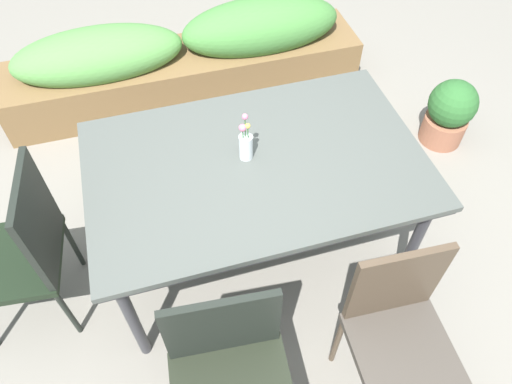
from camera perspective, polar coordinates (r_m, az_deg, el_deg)
The scene contains 8 objects.
ground_plane at distance 2.83m, azimuth -0.67°, elevation -7.99°, with size 12.00×12.00×0.00m, color gray.
dining_table at distance 2.31m, azimuth 0.00°, elevation 2.59°, with size 1.60×1.02×0.76m.
chair_near_left at distance 2.01m, azimuth -3.07°, elevation -21.31°, with size 0.52×0.52×0.88m.
chair_end_left at distance 2.50m, azimuth -25.90°, elevation -5.96°, with size 0.50×0.50×0.96m.
chair_near_right at distance 2.14m, azimuth 16.61°, elevation -15.26°, with size 0.43×0.43×0.93m.
flower_vase at distance 2.22m, azimuth -1.24°, elevation 5.71°, with size 0.07×0.07×0.27m.
planter_box at distance 3.70m, azimuth -8.31°, elevation 15.48°, with size 2.62×0.53×0.68m.
potted_plant at distance 3.55m, azimuth 22.06°, elevation 8.82°, with size 0.32×0.32×0.49m.
Camera 1 is at (-0.38, -1.42, 2.43)m, focal length 33.56 mm.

